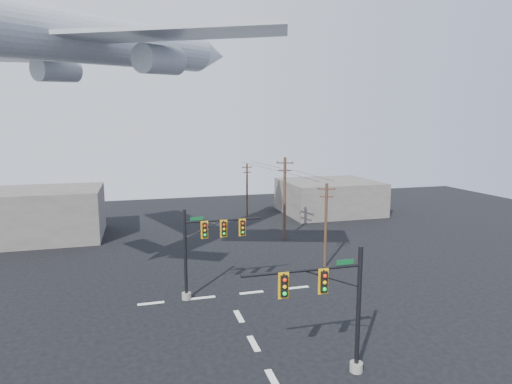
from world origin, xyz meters
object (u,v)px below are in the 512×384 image
object	(u,v)px
utility_pole_b	(285,197)
utility_pole_c	(247,189)
utility_pole_a	(326,224)
signal_mast_near	(335,309)
signal_mast_far	(205,248)
airliner	(107,43)

from	to	relation	value
utility_pole_b	utility_pole_c	size ratio (longest dim) A/B	1.23
utility_pole_a	utility_pole_c	distance (m)	23.88
signal_mast_near	utility_pole_a	world-z (taller)	utility_pole_a
signal_mast_far	signal_mast_near	bearing A→B (deg)	-68.10
signal_mast_near	utility_pole_c	bearing A→B (deg)	82.22
signal_mast_near	airliner	distance (m)	26.56
signal_mast_near	airliner	size ratio (longest dim) A/B	0.26
utility_pole_a	utility_pole_b	xyz separation A→B (m)	(-0.37, 10.72, 0.87)
signal_mast_far	utility_pole_c	distance (m)	29.88
signal_mast_near	airliner	xyz separation A→B (m)	(-11.76, 17.52, 16.14)
signal_mast_near	utility_pole_a	xyz separation A→B (m)	(7.13, 16.67, 0.41)
utility_pole_a	utility_pole_c	size ratio (longest dim) A/B	1.02
signal_mast_far	utility_pole_c	size ratio (longest dim) A/B	0.90
signal_mast_near	airliner	world-z (taller)	airliner
utility_pole_b	signal_mast_far	bearing A→B (deg)	-105.37
utility_pole_a	airliner	world-z (taller)	airliner
signal_mast_near	utility_pole_b	distance (m)	28.24
signal_mast_far	utility_pole_a	world-z (taller)	utility_pole_a
utility_pole_a	signal_mast_near	bearing A→B (deg)	-90.81
signal_mast_near	signal_mast_far	distance (m)	13.53
signal_mast_near	utility_pole_a	size ratio (longest dim) A/B	0.88
utility_pole_b	utility_pole_c	world-z (taller)	utility_pole_b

